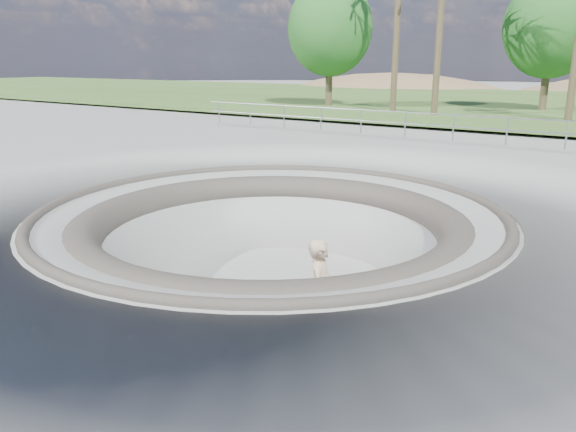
% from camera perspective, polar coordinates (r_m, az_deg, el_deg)
% --- Properties ---
extents(ground, '(180.00, 180.00, 0.00)m').
position_cam_1_polar(ground, '(12.37, -1.77, 0.58)').
color(ground, gray).
rests_on(ground, ground).
extents(skate_bowl, '(14.00, 14.00, 4.10)m').
position_cam_1_polar(skate_bowl, '(12.96, -1.71, -7.26)').
color(skate_bowl, gray).
rests_on(skate_bowl, ground).
extents(grass_strip, '(180.00, 36.00, 0.12)m').
position_cam_1_polar(grass_strip, '(44.30, 25.65, 10.19)').
color(grass_strip, '#415823').
rests_on(grass_strip, ground).
extents(safety_railing, '(25.00, 0.06, 1.03)m').
position_cam_1_polar(safety_railing, '(22.90, 16.46, 8.63)').
color(safety_railing, gray).
rests_on(safety_railing, ground).
extents(skateboard, '(0.95, 0.44, 0.09)m').
position_cam_1_polar(skateboard, '(10.61, 3.25, -12.71)').
color(skateboard, olive).
rests_on(skateboard, ground).
extents(skater, '(0.70, 0.85, 1.99)m').
position_cam_1_polar(skater, '(10.17, 3.34, -7.68)').
color(skater, tan).
rests_on(skater, skateboard).
extents(bushy_tree_left, '(5.64, 5.13, 8.13)m').
position_cam_1_polar(bushy_tree_left, '(38.50, 4.28, 18.50)').
color(bushy_tree_left, brown).
rests_on(bushy_tree_left, ground).
extents(bushy_tree_mid, '(5.53, 5.03, 7.98)m').
position_cam_1_polar(bushy_tree_mid, '(38.07, 25.23, 17.03)').
color(bushy_tree_mid, brown).
rests_on(bushy_tree_mid, ground).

